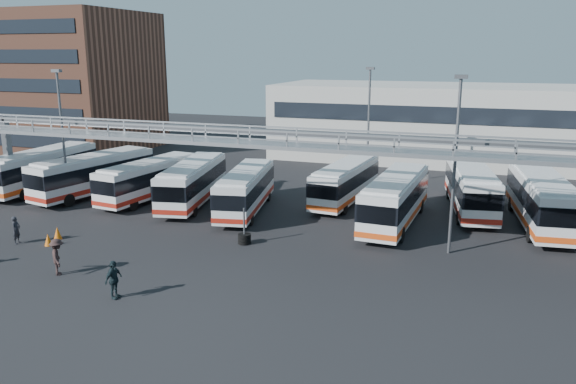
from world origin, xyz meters
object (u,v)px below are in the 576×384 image
(bus_6, at_px, (396,198))
(cone_left, at_px, (58,233))
(light_pole_mid, at_px, (455,156))
(bus_7, at_px, (471,187))
(bus_1, at_px, (94,173))
(pedestrian_c, at_px, (58,257))
(pedestrian_d, at_px, (114,280))
(bus_5, at_px, (346,181))
(tire_stack, at_px, (244,238))
(pedestrian_a, at_px, (16,230))
(bus_8, at_px, (541,198))
(cone_right, at_px, (48,240))
(bus_0, at_px, (42,168))
(light_pole_back, at_px, (369,121))
(bus_4, at_px, (246,189))
(light_pole_left, at_px, (62,131))
(bus_3, at_px, (193,181))
(bus_2, at_px, (150,178))

(bus_6, relative_size, cone_left, 14.16)
(light_pole_mid, relative_size, bus_7, 0.90)
(bus_1, relative_size, pedestrian_c, 5.78)
(bus_7, relative_size, pedestrian_d, 6.01)
(bus_5, height_order, tire_stack, bus_5)
(pedestrian_a, relative_size, cone_left, 2.16)
(bus_8, height_order, cone_right, bus_8)
(light_pole_mid, relative_size, bus_0, 0.90)
(light_pole_back, height_order, bus_4, light_pole_back)
(pedestrian_d, bearing_deg, pedestrian_a, 69.75)
(bus_0, distance_m, pedestrian_a, 14.59)
(bus_6, relative_size, bus_8, 0.96)
(bus_4, height_order, cone_left, bus_4)
(light_pole_back, xyz_separation_m, tire_stack, (-3.89, -17.50, -5.35))
(bus_4, xyz_separation_m, bus_7, (15.45, 5.57, 0.14))
(pedestrian_d, bearing_deg, bus_8, -42.30)
(bus_1, height_order, cone_right, bus_1)
(tire_stack, bearing_deg, bus_4, 112.87)
(bus_0, height_order, tire_stack, bus_0)
(cone_right, xyz_separation_m, tire_stack, (11.07, 4.27, 0.01))
(light_pole_mid, relative_size, bus_4, 0.97)
(pedestrian_a, xyz_separation_m, cone_right, (2.06, 0.33, -0.48))
(light_pole_left, relative_size, bus_6, 0.91)
(bus_0, xyz_separation_m, bus_4, (19.02, -0.50, -0.17))
(bus_4, relative_size, pedestrian_d, 5.58)
(light_pole_left, relative_size, bus_4, 0.97)
(bus_8, bearing_deg, light_pole_back, 143.37)
(pedestrian_a, bearing_deg, bus_3, -37.38)
(light_pole_left, relative_size, bus_5, 0.99)
(bus_0, xyz_separation_m, pedestrian_d, (19.17, -16.36, -0.95))
(bus_8, bearing_deg, bus_6, -169.55)
(bus_8, distance_m, cone_right, 31.66)
(bus_8, height_order, pedestrian_d, bus_8)
(bus_2, relative_size, bus_8, 0.89)
(cone_right, bearing_deg, light_pole_left, 122.93)
(light_pole_back, height_order, bus_3, light_pole_back)
(bus_6, distance_m, tire_stack, 10.76)
(bus_3, bearing_deg, bus_7, 2.44)
(light_pole_left, distance_m, tire_stack, 17.33)
(light_pole_mid, height_order, light_pole_back, same)
(bus_0, distance_m, bus_7, 34.84)
(pedestrian_a, bearing_deg, light_pole_left, 8.38)
(cone_right, bearing_deg, bus_3, 72.58)
(pedestrian_a, xyz_separation_m, tire_stack, (13.14, 4.60, -0.48))
(cone_right, bearing_deg, pedestrian_c, -42.23)
(light_pole_back, relative_size, pedestrian_a, 5.96)
(light_pole_back, relative_size, tire_stack, 4.52)
(light_pole_mid, bearing_deg, tire_stack, -168.13)
(bus_1, relative_size, pedestrian_a, 6.60)
(pedestrian_a, bearing_deg, bus_0, 24.76)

